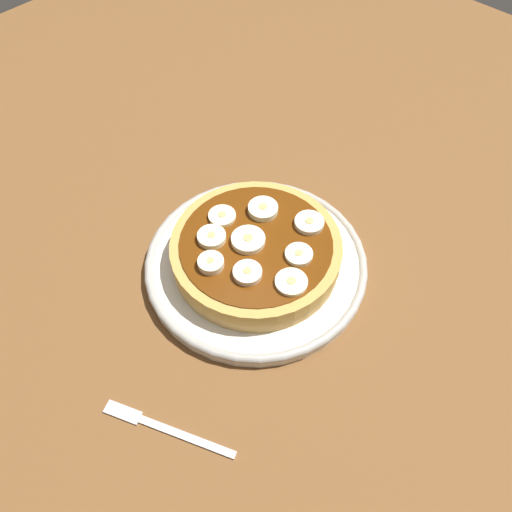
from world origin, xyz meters
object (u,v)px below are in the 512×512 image
object	(u,v)px
banana_slice_2	(224,215)
banana_slice_6	(247,273)
banana_slice_4	(299,255)
banana_slice_0	(248,240)
banana_slice_5	(263,209)
pancake_stack	(258,252)
banana_slice_7	(309,223)
banana_slice_8	(211,263)
plate	(256,263)
banana_slice_1	(212,237)
fork	(161,426)
banana_slice_3	(291,282)

from	to	relation	value
banana_slice_2	banana_slice_6	bearing A→B (deg)	151.88
banana_slice_2	banana_slice_4	world-z (taller)	same
banana_slice_0	banana_slice_4	bearing A→B (deg)	-156.03
banana_slice_0	banana_slice_5	world-z (taller)	same
pancake_stack	banana_slice_5	distance (cm)	4.90
banana_slice_7	banana_slice_8	xyz separation A→B (cm)	(3.74, 11.00, 0.11)
banana_slice_0	banana_slice_8	xyz separation A→B (cm)	(0.63, 4.78, 0.07)
plate	banana_slice_1	bearing A→B (deg)	37.83
banana_slice_6	banana_slice_7	world-z (taller)	same
pancake_stack	banana_slice_8	distance (cm)	5.91
banana_slice_2	banana_slice_6	size ratio (longest dim) A/B	1.02
fork	plate	bearing A→B (deg)	-72.49
banana_slice_8	banana_slice_1	bearing A→B (deg)	-44.94
banana_slice_0	pancake_stack	bearing A→B (deg)	-145.97
banana_slice_2	banana_slice_3	size ratio (longest dim) A/B	0.92
banana_slice_3	banana_slice_6	xyz separation A→B (cm)	(3.86, 2.22, 0.12)
banana_slice_0	fork	distance (cm)	20.20
banana_slice_3	banana_slice_1	bearing A→B (deg)	8.57
pancake_stack	banana_slice_1	size ratio (longest dim) A/B	6.12
banana_slice_0	banana_slice_6	bearing A→B (deg)	132.83
banana_slice_5	banana_slice_1	bearing A→B (deg)	79.13
banana_slice_3	banana_slice_7	xyz separation A→B (cm)	(3.62, -7.10, 0.08)
banana_slice_4	banana_slice_0	bearing A→B (deg)	23.97
banana_slice_5	banana_slice_6	world-z (taller)	same
banana_slice_8	banana_slice_7	bearing A→B (deg)	-108.78
plate	banana_slice_5	bearing A→B (deg)	-56.64
plate	pancake_stack	size ratio (longest dim) A/B	1.32
banana_slice_4	banana_slice_3	bearing A→B (deg)	118.36
banana_slice_8	banana_slice_4	bearing A→B (deg)	-128.97
banana_slice_2	fork	distance (cm)	22.71
plate	fork	xyz separation A→B (cm)	(-6.00, 19.03, -0.66)
banana_slice_3	banana_slice_4	size ratio (longest dim) A/B	1.13
banana_slice_1	banana_slice_6	distance (cm)	5.98
banana_slice_3	banana_slice_7	bearing A→B (deg)	-62.98
pancake_stack	banana_slice_0	bearing A→B (deg)	34.03
banana_slice_2	banana_slice_8	world-z (taller)	banana_slice_8
pancake_stack	banana_slice_7	world-z (taller)	banana_slice_7
banana_slice_0	banana_slice_2	xyz separation A→B (cm)	(4.43, -0.81, -0.11)
banana_slice_4	banana_slice_7	size ratio (longest dim) A/B	0.91
plate	banana_slice_4	bearing A→B (deg)	-158.69
plate	banana_slice_3	distance (cm)	7.35
banana_slice_5	banana_slice_7	size ratio (longest dim) A/B	1.03
pancake_stack	banana_slice_8	xyz separation A→B (cm)	(1.51, 5.37, 1.95)
banana_slice_5	banana_slice_7	distance (cm)	5.31
banana_slice_0	fork	size ratio (longest dim) A/B	0.29
banana_slice_1	fork	distance (cm)	19.41
banana_slice_2	banana_slice_5	bearing A→B (deg)	-127.56
banana_slice_4	banana_slice_2	bearing A→B (deg)	8.63
banana_slice_2	banana_slice_4	xyz separation A→B (cm)	(-9.48, -1.44, 0.01)
banana_slice_2	banana_slice_7	xyz separation A→B (cm)	(-7.54, -5.42, 0.08)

